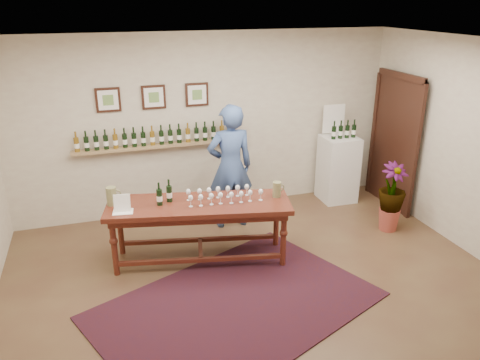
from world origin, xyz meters
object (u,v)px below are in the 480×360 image
object	(u,v)px
display_pedestal	(338,169)
potted_plant	(391,197)
person	(230,167)
tasting_table	(199,212)

from	to	relation	value
display_pedestal	potted_plant	distance (m)	1.27
potted_plant	person	xyz separation A→B (m)	(-2.20, 0.87, 0.41)
potted_plant	person	distance (m)	2.40
potted_plant	display_pedestal	bearing A→B (deg)	98.67
tasting_table	person	xyz separation A→B (m)	(0.67, 0.86, 0.24)
tasting_table	potted_plant	distance (m)	2.88
tasting_table	display_pedestal	bearing A→B (deg)	36.88
potted_plant	person	size ratio (longest dim) A/B	0.48
tasting_table	person	distance (m)	1.12
tasting_table	display_pedestal	size ratio (longest dim) A/B	2.19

